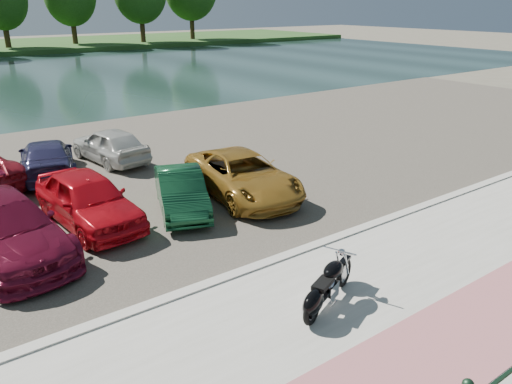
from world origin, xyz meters
TOP-DOWN VIEW (x-y plane):
  - ground at (0.00, 0.00)m, footprint 200.00×200.00m
  - promenade at (0.00, -1.00)m, footprint 60.00×6.00m
  - pink_path at (0.00, -2.50)m, footprint 60.00×2.00m
  - kerb at (0.00, 2.00)m, footprint 60.00×0.30m
  - parking_lot at (0.00, 11.00)m, footprint 60.00×18.00m
  - motorcycle at (-1.10, -0.25)m, footprint 2.21×1.14m
  - car_3 at (-5.89, 6.27)m, footprint 2.82×5.53m
  - car_4 at (-3.56, 6.97)m, footprint 2.22×4.64m
  - car_5 at (-0.92, 6.32)m, footprint 2.62×4.07m
  - car_6 at (1.33, 6.24)m, footprint 2.96×5.38m
  - car_11 at (-3.34, 12.16)m, footprint 2.88×4.93m
  - car_12 at (-0.82, 12.52)m, footprint 2.23×4.29m

SIDE VIEW (x-z plane):
  - ground at x=0.00m, z-range 0.00..0.00m
  - parking_lot at x=0.00m, z-range 0.00..0.04m
  - promenade at x=0.00m, z-range 0.00..0.10m
  - kerb at x=0.00m, z-range 0.00..0.14m
  - pink_path at x=0.00m, z-range 0.10..0.11m
  - motorcycle at x=-1.10m, z-range 0.04..1.09m
  - car_5 at x=-0.92m, z-range 0.04..1.31m
  - car_11 at x=-3.34m, z-range 0.04..1.38m
  - car_12 at x=-0.82m, z-range 0.04..1.44m
  - car_6 at x=1.33m, z-range 0.04..1.47m
  - car_4 at x=-3.56m, z-range 0.04..1.57m
  - car_3 at x=-5.89m, z-range 0.04..1.58m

